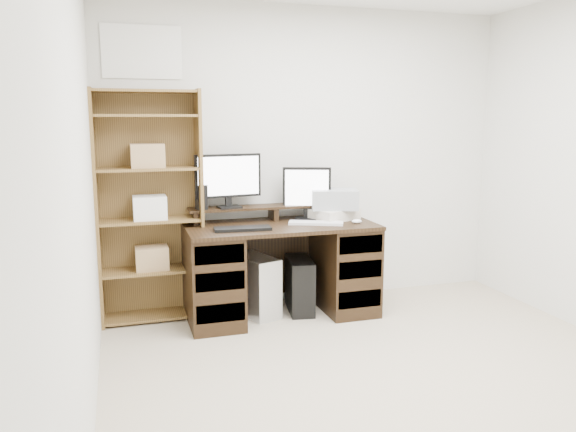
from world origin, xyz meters
name	(u,v)px	position (x,y,z in m)	size (l,w,h in m)	color
room	(432,182)	(0.00, 0.00, 1.25)	(3.54, 4.04, 2.54)	#B8A98E
desk	(280,268)	(-0.35, 1.64, 0.39)	(1.50, 0.70, 0.75)	black
riser_shelf	(273,208)	(-0.35, 1.85, 0.84)	(1.40, 0.22, 0.12)	black
monitor_wide	(228,178)	(-0.73, 1.83, 1.11)	(0.54, 0.16, 0.43)	black
monitor_small	(307,191)	(-0.09, 1.77, 0.99)	(0.39, 0.20, 0.43)	black
speaker	(201,197)	(-0.95, 1.81, 0.97)	(0.08, 0.08, 0.19)	black
keyboard_black	(243,229)	(-0.70, 1.48, 0.76)	(0.43, 0.14, 0.02)	black
keyboard_white	(316,223)	(-0.09, 1.55, 0.76)	(0.43, 0.13, 0.02)	silver
mouse	(357,221)	(0.24, 1.49, 0.77)	(0.08, 0.06, 0.03)	white
printer	(334,214)	(0.13, 1.71, 0.80)	(0.36, 0.27, 0.09)	beige
basket	(334,199)	(0.13, 1.71, 0.92)	(0.37, 0.27, 0.16)	#94999E
tower_silver	(255,285)	(-0.55, 1.71, 0.24)	(0.22, 0.48, 0.48)	silver
tower_black	(300,285)	(-0.18, 1.68, 0.22)	(0.26, 0.47, 0.44)	black
bookshelf	(149,205)	(-1.35, 1.86, 0.92)	(0.80, 0.30, 1.80)	brown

